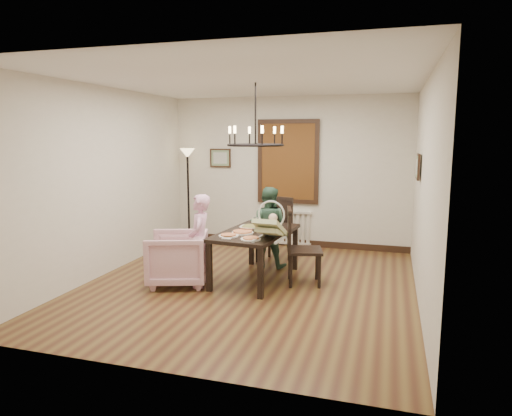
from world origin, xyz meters
The scene contains 17 objects.
room_shell centered at (0.00, 0.37, 1.40)m, with size 4.51×5.00×2.81m.
dining_table centered at (0.02, 0.28, 0.64)m, with size 1.03×1.63×0.72m.
chair_far centered at (0.02, 1.30, 0.54)m, with size 0.48×0.48×1.08m, color black, non-canonical shape.
chair_right centered at (0.73, 0.29, 0.55)m, with size 0.48×0.48×1.09m, color black, non-canonical shape.
armchair centered at (-0.99, -0.22, 0.37)m, with size 0.80×0.82×0.74m, color #E9B2CB.
elderly_woman centered at (-0.64, -0.21, 0.53)m, with size 0.39×0.26×1.07m, color #ECA7CC.
seated_man centered at (0.01, 1.00, 0.53)m, with size 0.52×0.40×1.07m, color #355943.
baby_bouncer centered at (0.36, -0.18, 0.90)m, with size 0.40×0.54×0.36m, color #C3CC8D, non-canonical shape.
salad_bowl centered at (-0.08, 0.28, 0.76)m, with size 0.33×0.33×0.08m, color white.
pizza_platter centered at (-0.11, 0.07, 0.74)m, with size 0.31×0.31×0.04m, color tan.
drinking_glass centered at (0.00, 0.47, 0.79)m, with size 0.07×0.07×0.14m, color silver.
window_blinds centered at (0.00, 2.46, 1.60)m, with size 1.00×0.03×1.40m, color #5F3713.
radiator centered at (0.00, 2.48, 0.35)m, with size 0.92×0.12×0.62m, color silver, non-canonical shape.
picture_back centered at (-1.35, 2.47, 1.65)m, with size 0.42×0.03×0.36m, color black.
picture_right centered at (2.21, 0.90, 1.65)m, with size 0.42×0.03×0.36m, color black.
floor_lamp centered at (-1.90, 2.15, 0.90)m, with size 0.30×0.30×1.80m, color black, non-canonical shape.
chandelier centered at (0.02, 0.28, 1.95)m, with size 0.80×0.80×0.04m, color black.
Camera 1 is at (1.85, -5.88, 2.08)m, focal length 32.00 mm.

